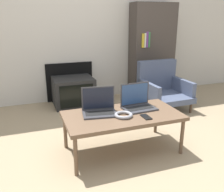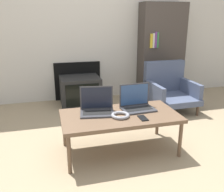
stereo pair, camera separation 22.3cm
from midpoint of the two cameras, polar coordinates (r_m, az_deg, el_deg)
The scene contains 10 objects.
ground_plane at distance 2.45m, azimuth 5.71°, elevation -14.42°, with size 14.00×14.00×0.00m, color #998466.
wall_back at distance 4.03m, azimuth -4.31°, elevation 17.49°, with size 7.00×0.08×2.60m.
table at distance 2.44m, azimuth 4.46°, elevation -4.95°, with size 1.13×0.59×0.40m.
laptop_left at distance 2.44m, azimuth -0.86°, elevation -2.55°, with size 0.36×0.27×0.25m.
laptop_right at distance 2.57m, azimuth 8.14°, elevation -1.69°, with size 0.34×0.24×0.25m.
headphones at distance 2.36m, azimuth 4.63°, elevation -4.47°, with size 0.18×0.18×0.03m.
phone at distance 2.36m, azimuth 9.77°, elevation -5.03°, with size 0.07×0.13×0.01m.
tv at distance 3.86m, azimuth -5.65°, elevation 1.23°, with size 0.59×0.51×0.42m.
armchair at distance 3.74m, azimuth 14.50°, elevation 1.74°, with size 0.63×0.65×0.68m.
bookshelf at distance 4.27m, azimuth 12.67°, elevation 10.00°, with size 0.73×0.32×1.52m.
Camera 2 is at (-0.66, -1.97, 1.30)m, focal length 40.00 mm.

